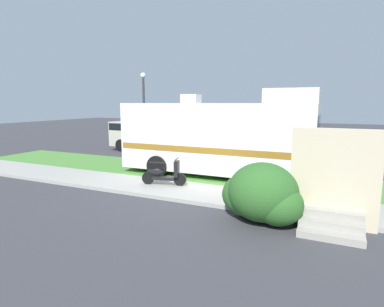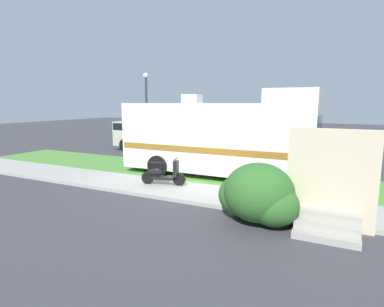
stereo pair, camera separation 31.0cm
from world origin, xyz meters
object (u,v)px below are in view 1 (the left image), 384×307
at_px(bicycle, 260,187).
at_px(pickup_truck_far, 279,137).
at_px(pickup_truck_near, 144,135).
at_px(motorhome_rv, 219,136).
at_px(bottle_green, 357,212).
at_px(scooter, 162,172).
at_px(street_lamp_post, 144,108).

distance_m(bicycle, pickup_truck_far, 10.47).
bearing_deg(pickup_truck_near, pickup_truck_far, 20.34).
bearing_deg(motorhome_rv, bottle_green, -32.72).
bearing_deg(bicycle, bottle_green, -7.81).
bearing_deg(bottle_green, scooter, 174.24).
height_order(motorhome_rv, bottle_green, motorhome_rv).
bearing_deg(motorhome_rv, bicycle, -50.43).
bearing_deg(bicycle, motorhome_rv, 129.57).
relative_size(motorhome_rv, scooter, 4.83).
xyz_separation_m(bottle_green, street_lamp_post, (-9.83, 5.18, 2.51)).
xyz_separation_m(motorhome_rv, street_lamp_post, (-4.94, 2.04, 1.08)).
bearing_deg(scooter, street_lamp_post, 129.13).
height_order(pickup_truck_far, bottle_green, pickup_truck_far).
bearing_deg(pickup_truck_near, bicycle, -39.70).
distance_m(bicycle, pickup_truck_near, 11.72).
relative_size(bicycle, pickup_truck_far, 0.30).
bearing_deg(bottle_green, motorhome_rv, 147.28).
relative_size(bicycle, street_lamp_post, 0.38).
height_order(motorhome_rv, bicycle, motorhome_rv).
distance_m(bottle_green, street_lamp_post, 11.39).
distance_m(bicycle, bottle_green, 2.63).
bearing_deg(pickup_truck_near, scooter, -52.78).
bearing_deg(street_lamp_post, bicycle, -33.68).
distance_m(pickup_truck_near, street_lamp_post, 3.65).
bearing_deg(motorhome_rv, street_lamp_post, 157.57).
height_order(bicycle, pickup_truck_far, pickup_truck_far).
bearing_deg(pickup_truck_far, bicycle, -83.67).
distance_m(motorhome_rv, pickup_truck_near, 8.22).
height_order(scooter, pickup_truck_far, pickup_truck_far).
relative_size(pickup_truck_far, street_lamp_post, 1.25).
bearing_deg(pickup_truck_far, scooter, -103.18).
bearing_deg(bottle_green, bicycle, 172.19).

